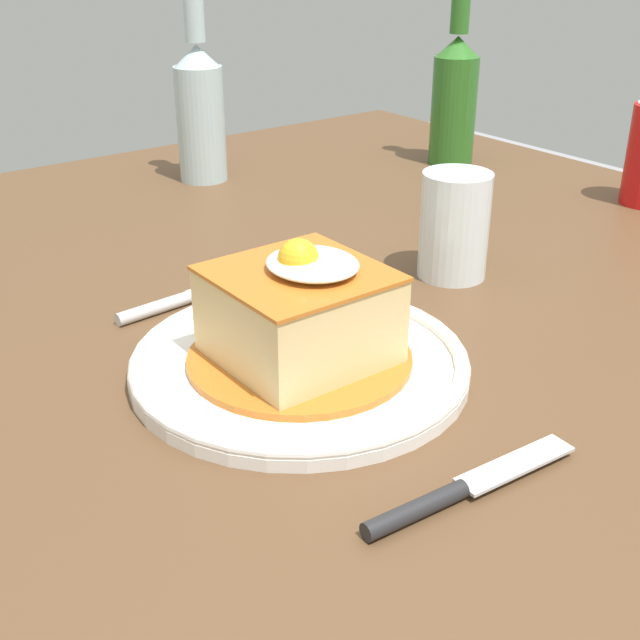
% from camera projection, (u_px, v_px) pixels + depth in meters
% --- Properties ---
extents(dining_table, '(1.36, 1.09, 0.76)m').
position_uv_depth(dining_table, '(410.00, 397.00, 0.80)').
color(dining_table, brown).
rests_on(dining_table, ground_plane).
extents(main_plate, '(0.27, 0.27, 0.02)m').
position_uv_depth(main_plate, '(300.00, 362.00, 0.65)').
color(main_plate, white).
rests_on(main_plate, dining_table).
extents(sandwich_meal, '(0.18, 0.18, 0.10)m').
position_uv_depth(sandwich_meal, '(300.00, 317.00, 0.63)').
color(sandwich_meal, '#C66B23').
rests_on(sandwich_meal, main_plate).
extents(fork, '(0.03, 0.14, 0.01)m').
position_uv_depth(fork, '(174.00, 302.00, 0.76)').
color(fork, silver).
rests_on(fork, dining_table).
extents(knife, '(0.03, 0.17, 0.01)m').
position_uv_depth(knife, '(446.00, 496.00, 0.50)').
color(knife, '#262628').
rests_on(knife, dining_table).
extents(beer_bottle_clear, '(0.06, 0.06, 0.27)m').
position_uv_depth(beer_bottle_clear, '(200.00, 106.00, 1.09)').
color(beer_bottle_clear, '#ADC6CC').
rests_on(beer_bottle_clear, dining_table).
extents(beer_bottle_green, '(0.06, 0.06, 0.27)m').
position_uv_depth(beer_bottle_green, '(455.00, 93.00, 1.16)').
color(beer_bottle_green, '#2D6B23').
rests_on(beer_bottle_green, dining_table).
extents(drinking_glass, '(0.07, 0.07, 0.10)m').
position_uv_depth(drinking_glass, '(454.00, 232.00, 0.81)').
color(drinking_glass, silver).
rests_on(drinking_glass, dining_table).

